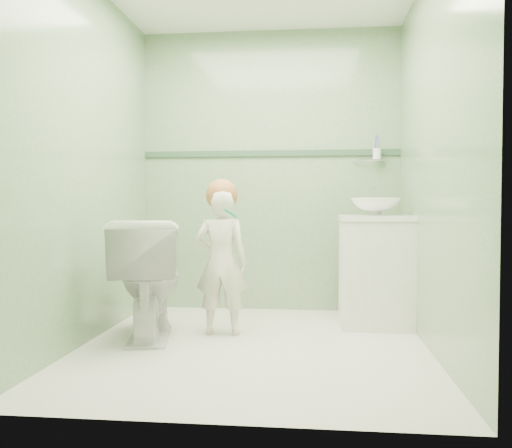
# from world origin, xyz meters

# --- Properties ---
(ground) EXTENTS (2.50, 2.50, 0.00)m
(ground) POSITION_xyz_m (0.00, 0.00, 0.00)
(ground) COLOR silver
(ground) RESTS_ON ground
(room_shell) EXTENTS (2.50, 2.54, 2.40)m
(room_shell) POSITION_xyz_m (0.00, 0.00, 1.20)
(room_shell) COLOR gray
(room_shell) RESTS_ON ground
(trim_stripe) EXTENTS (2.20, 0.02, 0.05)m
(trim_stripe) POSITION_xyz_m (0.00, 1.24, 1.35)
(trim_stripe) COLOR #325339
(trim_stripe) RESTS_ON room_shell
(vanity) EXTENTS (0.52, 0.50, 0.80)m
(vanity) POSITION_xyz_m (0.84, 0.70, 0.40)
(vanity) COLOR white
(vanity) RESTS_ON ground
(counter) EXTENTS (0.54, 0.52, 0.04)m
(counter) POSITION_xyz_m (0.84, 0.70, 0.81)
(counter) COLOR white
(counter) RESTS_ON vanity
(basin) EXTENTS (0.37, 0.37, 0.13)m
(basin) POSITION_xyz_m (0.84, 0.70, 0.89)
(basin) COLOR white
(basin) RESTS_ON counter
(faucet) EXTENTS (0.03, 0.13, 0.18)m
(faucet) POSITION_xyz_m (0.84, 0.89, 0.97)
(faucet) COLOR silver
(faucet) RESTS_ON counter
(cup_holder) EXTENTS (0.26, 0.07, 0.21)m
(cup_holder) POSITION_xyz_m (0.89, 1.18, 1.33)
(cup_holder) COLOR silver
(cup_holder) RESTS_ON room_shell
(toilet) EXTENTS (0.60, 0.87, 0.81)m
(toilet) POSITION_xyz_m (-0.74, 0.15, 0.40)
(toilet) COLOR white
(toilet) RESTS_ON ground
(toddler) EXTENTS (0.37, 0.25, 1.01)m
(toddler) POSITION_xyz_m (-0.26, 0.30, 0.51)
(toddler) COLOR beige
(toddler) RESTS_ON ground
(hair_cap) EXTENTS (0.22, 0.22, 0.22)m
(hair_cap) POSITION_xyz_m (-0.26, 0.33, 0.98)
(hair_cap) COLOR #9F6235
(hair_cap) RESTS_ON toddler
(teal_toothbrush) EXTENTS (0.11, 0.13, 0.08)m
(teal_toothbrush) POSITION_xyz_m (-0.18, 0.18, 0.86)
(teal_toothbrush) COLOR #019463
(teal_toothbrush) RESTS_ON toddler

